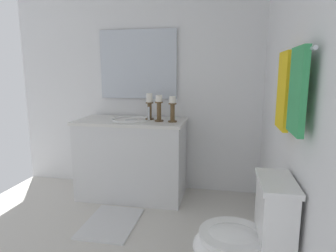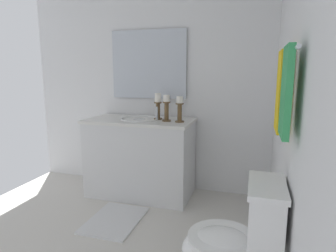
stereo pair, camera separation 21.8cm
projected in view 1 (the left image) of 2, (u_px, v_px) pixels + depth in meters
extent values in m
cube|color=white|center=(300.00, 88.00, 1.65)|extent=(2.79, 0.04, 2.45)
cube|color=white|center=(136.00, 81.00, 3.26)|extent=(0.04, 2.81, 2.45)
cube|color=silver|center=(132.00, 160.00, 3.09)|extent=(0.55, 1.09, 0.80)
cube|color=silver|center=(131.00, 121.00, 3.02)|extent=(0.58, 1.12, 0.03)
sphere|color=black|center=(88.00, 151.00, 3.28)|extent=(0.02, 0.02, 0.02)
sphere|color=black|center=(79.00, 156.00, 3.09)|extent=(0.02, 0.02, 0.02)
ellipsoid|color=white|center=(131.00, 125.00, 3.02)|extent=(0.38, 0.30, 0.11)
torus|color=white|center=(131.00, 119.00, 3.01)|extent=(0.40, 0.40, 0.02)
cylinder|color=silver|center=(149.00, 114.00, 2.96)|extent=(0.02, 0.02, 0.14)
cube|color=silver|center=(138.00, 64.00, 3.18)|extent=(0.02, 0.86, 0.74)
cylinder|color=brown|center=(172.00, 121.00, 2.88)|extent=(0.09, 0.09, 0.01)
cylinder|color=brown|center=(172.00, 113.00, 2.87)|extent=(0.04, 0.04, 0.18)
cylinder|color=brown|center=(173.00, 104.00, 2.85)|extent=(0.08, 0.08, 0.01)
cylinder|color=white|center=(173.00, 100.00, 2.84)|extent=(0.06, 0.06, 0.07)
cylinder|color=brown|center=(159.00, 121.00, 2.93)|extent=(0.09, 0.09, 0.01)
cylinder|color=brown|center=(159.00, 112.00, 2.91)|extent=(0.04, 0.04, 0.19)
cylinder|color=brown|center=(159.00, 102.00, 2.89)|extent=(0.08, 0.08, 0.01)
cylinder|color=white|center=(159.00, 98.00, 2.89)|extent=(0.06, 0.06, 0.07)
cylinder|color=brown|center=(150.00, 119.00, 3.04)|extent=(0.09, 0.09, 0.01)
cylinder|color=brown|center=(150.00, 111.00, 3.02)|extent=(0.04, 0.04, 0.17)
cylinder|color=brown|center=(149.00, 103.00, 3.01)|extent=(0.08, 0.08, 0.01)
cylinder|color=white|center=(149.00, 98.00, 3.00)|extent=(0.06, 0.06, 0.09)
ellipsoid|color=white|center=(232.00, 248.00, 1.67)|extent=(0.38, 0.46, 0.24)
cylinder|color=white|center=(233.00, 235.00, 1.66)|extent=(0.39, 0.39, 0.03)
cube|color=white|center=(275.00, 213.00, 1.59)|extent=(0.36, 0.17, 0.32)
cube|color=white|center=(277.00, 182.00, 1.55)|extent=(0.38, 0.19, 0.03)
cylinder|color=silver|center=(296.00, 53.00, 1.52)|extent=(0.68, 0.02, 0.02)
cube|color=yellow|center=(284.00, 91.00, 1.73)|extent=(0.26, 0.03, 0.46)
cube|color=#389E59|center=(298.00, 91.00, 1.40)|extent=(0.25, 0.03, 0.42)
cube|color=silver|center=(111.00, 223.00, 2.56)|extent=(0.60, 0.44, 0.02)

